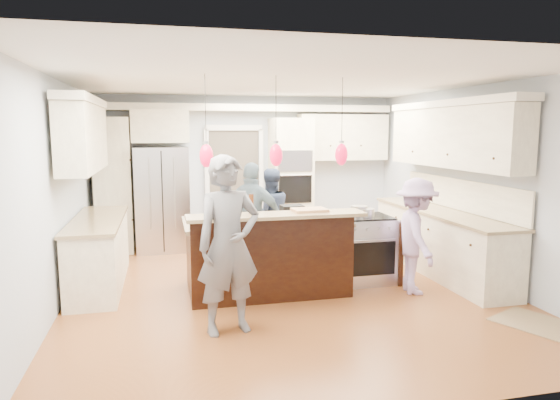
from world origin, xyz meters
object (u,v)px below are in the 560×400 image
at_px(kitchen_island, 266,254).
at_px(person_bar_end, 229,245).
at_px(refrigerator, 163,199).
at_px(island_range, 365,249).
at_px(person_far_left, 270,214).

xyz_separation_m(kitchen_island, person_bar_end, (-0.65, -1.25, 0.44)).
height_order(refrigerator, kitchen_island, refrigerator).
xyz_separation_m(island_range, person_far_left, (-1.04, 1.45, 0.28)).
bearing_deg(person_bar_end, kitchen_island, 49.36).
bearing_deg(kitchen_island, person_bar_end, -117.63).
bearing_deg(person_far_left, refrigerator, -37.76).
xyz_separation_m(kitchen_island, island_range, (1.41, 0.08, -0.03)).
bearing_deg(person_far_left, island_range, 119.71).
distance_m(kitchen_island, person_bar_end, 1.47).
bearing_deg(kitchen_island, person_far_left, 76.40).
height_order(kitchen_island, person_far_left, person_far_left).
relative_size(kitchen_island, island_range, 2.28).
distance_m(refrigerator, island_range, 3.71).
distance_m(person_bar_end, person_far_left, 2.96).
bearing_deg(person_far_left, person_bar_end, 63.90).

